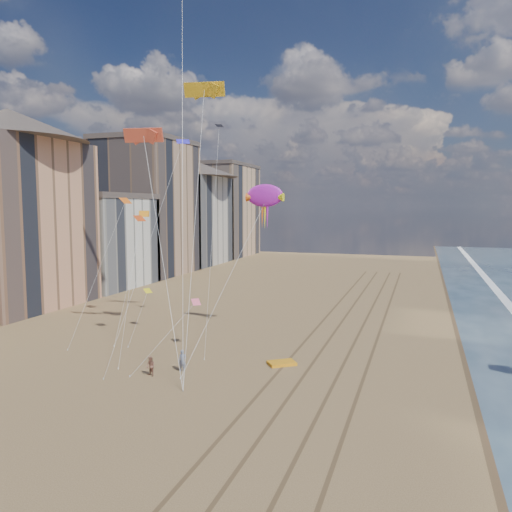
{
  "coord_description": "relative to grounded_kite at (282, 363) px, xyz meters",
  "views": [
    {
      "loc": [
        10.61,
        -23.06,
        14.71
      ],
      "look_at": [
        -5.82,
        26.0,
        9.5
      ],
      "focal_mm": 35.0,
      "sensor_mm": 36.0,
      "label": 1
    }
  ],
  "objects": [
    {
      "name": "grounded_kite",
      "position": [
        0.0,
        0.0,
        0.0
      ],
      "size": [
        2.94,
        2.74,
        0.28
      ],
      "primitive_type": "cube",
      "rotation": [
        0.0,
        0.0,
        0.63
      ],
      "color": "orange",
      "rests_on": "ground"
    },
    {
      "name": "parafoils",
      "position": [
        -12.83,
        5.52,
        31.51
      ],
      "size": [
        8.57,
        7.39,
        18.84
      ],
      "color": "black",
      "rests_on": "ground"
    },
    {
      "name": "wet_sand",
      "position": [
        20.45,
        19.5,
        -0.14
      ],
      "size": [
        260.0,
        260.0,
        0.0
      ],
      "primitive_type": "plane",
      "color": "#42301E",
      "rests_on": "ground"
    },
    {
      "name": "tracks",
      "position": [
        4.0,
        9.5,
        -0.13
      ],
      "size": [
        7.68,
        120.0,
        0.01
      ],
      "color": "brown",
      "rests_on": "ground"
    },
    {
      "name": "ground",
      "position": [
        1.45,
        -20.5,
        -0.14
      ],
      "size": [
        260.0,
        260.0,
        0.0
      ],
      "primitive_type": "plane",
      "color": "brown",
      "rests_on": "ground"
    },
    {
      "name": "kite_flyer_b",
      "position": [
        -9.95,
        -6.63,
        0.72
      ],
      "size": [
        1.03,
        0.93,
        1.73
      ],
      "primitive_type": "imported",
      "rotation": [
        0.0,
        0.0,
        -0.39
      ],
      "color": "brown",
      "rests_on": "ground"
    },
    {
      "name": "kite_flyer_a",
      "position": [
        -7.86,
        -4.72,
        0.84
      ],
      "size": [
        0.8,
        0.62,
        1.97
      ],
      "primitive_type": "imported",
      "rotation": [
        0.0,
        0.0,
        0.22
      ],
      "color": "slate",
      "rests_on": "ground"
    },
    {
      "name": "show_kite",
      "position": [
        -4.59,
        9.19,
        15.65
      ],
      "size": [
        4.34,
        8.35,
        21.78
      ],
      "color": "#AB1AAF",
      "rests_on": "ground"
    },
    {
      "name": "buildings",
      "position": [
        -44.29,
        45.09,
        13.41
      ],
      "size": [
        34.72,
        131.35,
        29.0
      ],
      "color": "#C6B284",
      "rests_on": "ground"
    },
    {
      "name": "small_kites",
      "position": [
        -15.51,
        5.4,
        14.83
      ],
      "size": [
        14.68,
        9.8,
        19.14
      ],
      "color": "#C94112",
      "rests_on": "ground"
    }
  ]
}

